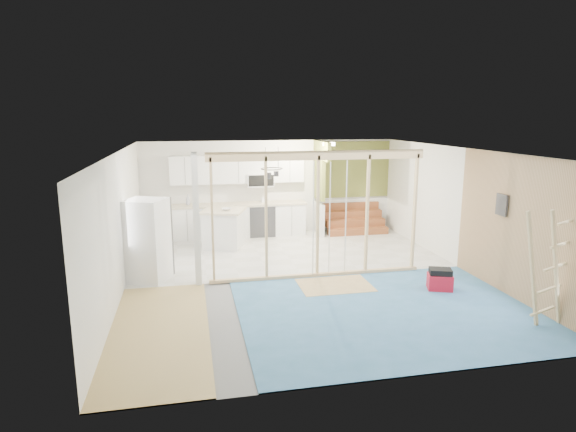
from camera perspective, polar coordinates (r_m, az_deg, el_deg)
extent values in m
cube|color=slate|center=(9.95, 1.77, -7.35)|extent=(7.00, 8.00, 0.01)
cube|color=white|center=(9.42, 1.87, 7.77)|extent=(7.00, 8.00, 0.01)
cube|color=silver|center=(13.46, -2.17, 3.41)|extent=(7.00, 0.01, 2.60)
cube|color=silver|center=(5.92, 10.99, -7.75)|extent=(7.00, 0.01, 2.60)
cube|color=silver|center=(9.43, -19.34, -0.88)|extent=(0.01, 8.00, 2.60)
cube|color=silver|center=(10.95, 19.93, 0.77)|extent=(0.01, 8.00, 2.60)
cube|color=beige|center=(11.81, -0.50, -4.19)|extent=(7.00, 4.00, 0.02)
cube|color=teal|center=(8.47, 11.73, -11.03)|extent=(5.00, 4.00, 0.02)
cube|color=tan|center=(7.86, -15.00, -13.06)|extent=(1.50, 4.00, 0.02)
cube|color=tan|center=(9.52, 5.58, -8.17)|extent=(1.40, 1.00, 0.01)
cube|color=tan|center=(9.50, 3.64, 7.18)|extent=(4.40, 0.09, 0.18)
cube|color=tan|center=(10.00, 3.45, -6.95)|extent=(4.40, 0.09, 0.06)
cube|color=silver|center=(9.34, -10.81, -0.53)|extent=(0.12, 0.14, 2.60)
cube|color=tan|center=(9.35, -8.97, -0.45)|extent=(0.04, 0.09, 2.40)
cube|color=tan|center=(9.45, -2.61, -0.18)|extent=(0.04, 0.09, 2.40)
cube|color=tan|center=(9.67, 3.55, 0.08)|extent=(0.05, 0.09, 2.40)
cube|color=tan|center=(10.00, 9.36, 0.33)|extent=(0.04, 0.09, 2.40)
cube|color=tan|center=(10.42, 14.76, 0.55)|extent=(0.04, 0.09, 2.40)
cylinder|color=silver|center=(9.63, 3.01, -0.45)|extent=(0.02, 0.02, 2.35)
cylinder|color=silver|center=(9.88, 6.87, -0.21)|extent=(0.02, 0.02, 2.35)
cylinder|color=silver|center=(9.76, 4.96, -0.32)|extent=(0.02, 0.02, 2.35)
cube|color=white|center=(13.20, -5.78, -0.60)|extent=(3.60, 0.60, 0.88)
cube|color=beige|center=(13.11, -5.82, 1.39)|extent=(3.66, 0.64, 0.05)
cube|color=white|center=(12.11, -16.11, -2.15)|extent=(0.60, 1.60, 0.88)
cube|color=beige|center=(12.01, -16.24, 0.01)|extent=(0.64, 1.64, 0.05)
cube|color=white|center=(13.10, -5.96, 5.55)|extent=(3.60, 0.34, 0.75)
cube|color=white|center=(13.16, -3.31, 4.31)|extent=(0.72, 0.38, 0.36)
cube|color=black|center=(12.98, -3.19, 4.20)|extent=(0.68, 0.02, 0.30)
cube|color=olive|center=(13.24, 3.72, 5.44)|extent=(0.10, 0.90, 1.60)
cube|color=silver|center=(13.46, 3.64, -0.28)|extent=(0.10, 0.90, 0.90)
cube|color=olive|center=(12.52, 4.61, 7.59)|extent=(0.10, 0.50, 0.50)
cube|color=olive|center=(13.97, 7.63, 5.48)|extent=(2.20, 0.04, 1.60)
cube|color=silver|center=(14.17, 7.49, 0.25)|extent=(2.20, 0.04, 0.90)
cube|color=brown|center=(13.52, 8.31, -1.85)|extent=(1.70, 0.26, 0.20)
cube|color=brown|center=(13.72, 7.97, -0.79)|extent=(1.70, 0.26, 0.20)
cube|color=brown|center=(13.91, 7.63, 0.25)|extent=(1.70, 0.26, 0.20)
cube|color=brown|center=(14.12, 7.31, 1.25)|extent=(1.70, 0.26, 0.20)
torus|color=black|center=(11.26, -1.92, 5.62)|extent=(0.52, 0.52, 0.02)
cylinder|color=black|center=(11.21, -2.69, 6.87)|extent=(0.01, 0.01, 0.50)
cylinder|color=black|center=(11.26, -1.17, 6.90)|extent=(0.01, 0.01, 0.50)
cylinder|color=#3A3A3F|center=(11.16, -2.34, 4.79)|extent=(0.14, 0.14, 0.14)
cylinder|color=#3A3A3F|center=(11.40, -1.41, 5.04)|extent=(0.12, 0.12, 0.12)
cube|color=tan|center=(9.33, 26.20, -1.56)|extent=(0.02, 4.00, 2.60)
cube|color=#3A3A3F|center=(9.70, 24.01, 1.22)|extent=(0.04, 0.30, 0.40)
cylinder|color=#FFEABF|center=(12.68, 4.87, 8.50)|extent=(0.32, 0.32, 0.08)
cube|color=white|center=(9.92, -16.36, -2.85)|extent=(0.94, 0.92, 1.67)
cube|color=#3A3A3F|center=(9.90, -14.33, -2.77)|extent=(0.28, 0.62, 1.63)
cube|color=silver|center=(12.19, -7.62, -1.65)|extent=(1.13, 1.13, 0.90)
cube|color=beige|center=(12.08, -7.68, 0.64)|extent=(1.26, 1.26, 0.05)
imported|color=silver|center=(11.96, -7.31, 0.80)|extent=(0.24, 0.24, 0.06)
imported|color=#A1A4B3|center=(13.10, -11.79, 1.92)|extent=(0.14, 0.14, 0.28)
imported|color=silver|center=(13.21, -3.02, 2.04)|extent=(0.11, 0.11, 0.19)
cube|color=red|center=(9.67, 17.55, -7.50)|extent=(0.53, 0.47, 0.31)
cube|color=black|center=(9.60, 17.62, -6.30)|extent=(0.48, 0.41, 0.11)
cube|color=#CDB47D|center=(8.28, 26.98, -5.72)|extent=(0.45, 0.08, 1.87)
cube|color=#CDB47D|center=(8.54, 29.15, -5.43)|extent=(0.45, 0.08, 1.87)
cube|color=#CDB47D|center=(8.66, 27.91, -9.93)|extent=(0.45, 0.08, 0.12)
cube|color=#CDB47D|center=(8.59, 28.53, -7.62)|extent=(0.45, 0.08, 0.12)
cube|color=#CDB47D|center=(8.53, 29.15, -5.27)|extent=(0.45, 0.08, 0.12)
cube|color=#CDB47D|center=(8.49, 29.78, -2.89)|extent=(0.45, 0.08, 0.12)
cube|color=#CDB47D|center=(8.47, 30.40, -0.49)|extent=(0.45, 0.08, 0.12)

